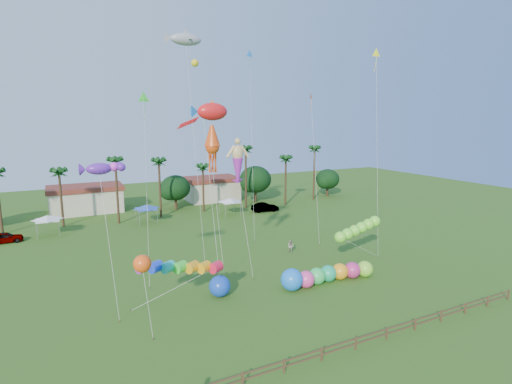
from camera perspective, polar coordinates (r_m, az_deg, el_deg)
name	(u,v)px	position (r m, az deg, el deg)	size (l,w,h in m)	color
ground	(309,314)	(35.96, 7.51, -16.90)	(160.00, 160.00, 0.00)	#285116
tree_line	(190,186)	(74.57, -9.35, 0.83)	(69.46, 8.91, 11.00)	#3A2819
buildings_row	(148,196)	(79.09, -15.21, -0.54)	(35.00, 7.00, 4.00)	beige
tent_row	(147,207)	(65.24, -15.30, -2.13)	(31.00, 4.00, 0.60)	white
fence	(356,342)	(31.52, 14.07, -20.05)	(36.12, 0.12, 1.00)	brown
car_a	(5,238)	(63.76, -32.24, -5.52)	(1.75, 4.36, 1.48)	#4C4C54
car_b	(265,207)	(72.04, 1.29, -2.19)	(1.69, 4.84, 1.60)	#4C4C54
spectator_b	(291,246)	(50.22, 4.99, -7.76)	(0.82, 0.64, 1.69)	gray
caterpillar_inflatable	(324,275)	(41.79, 9.75, -11.58)	(10.72, 2.53, 2.18)	#F23F99
blue_ball	(220,286)	(38.55, -5.21, -13.25)	(2.02, 2.02, 2.02)	blue
rainbow_tube	(196,271)	(35.78, -8.50, -11.05)	(8.99, 3.72, 3.92)	#F41B41
green_worm	(340,237)	(45.95, 11.94, -6.36)	(9.90, 2.64, 4.17)	#75F536
orange_ball_kite	(142,264)	(31.74, -15.93, -9.83)	(1.54, 2.07, 6.37)	#FF5314
merman_kite	(238,164)	(42.97, -2.62, 4.01)	(2.00, 4.60, 14.04)	#D7B77A
fish_kite	(212,112)	(42.21, -6.25, 11.34)	(5.09, 6.53, 18.21)	red
shark_kite	(186,40)	(51.82, -10.00, 20.66)	(5.19, 7.58, 26.75)	#9698A3
squid_kite	(212,147)	(41.07, -6.26, 6.41)	(1.66, 4.52, 15.97)	#DC4612
lobster_kite	(99,169)	(36.24, -21.50, 3.10)	(4.13, 5.41, 13.01)	#6523B3
delta_kite_red	(311,100)	(53.76, 7.90, 12.84)	(0.96, 3.59, 19.88)	#EF571A
delta_kite_yellow	(376,57)	(52.49, 16.82, 17.94)	(2.13, 3.91, 24.82)	#FFF71A
delta_kite_green	(144,101)	(42.25, -15.74, 12.47)	(1.80, 3.96, 19.16)	green
delta_kite_blue	(250,59)	(56.07, -0.91, 18.47)	(1.60, 3.58, 25.54)	blue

